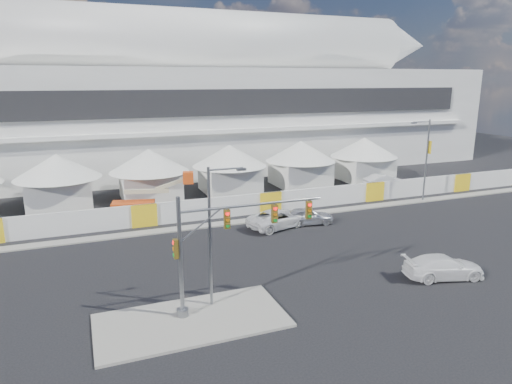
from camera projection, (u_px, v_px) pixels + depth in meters
name	position (u px, v px, depth m)	size (l,w,h in m)	color
ground	(273.00, 282.00, 29.15)	(160.00, 160.00, 0.00)	black
median_island	(192.00, 321.00, 24.30)	(10.00, 5.00, 0.15)	gray
far_curb	(401.00, 203.00, 47.50)	(80.00, 1.20, 0.12)	gray
stadium	(216.00, 101.00, 67.48)	(80.00, 24.80, 21.98)	silver
tent_row	(191.00, 167.00, 50.27)	(53.40, 8.40, 5.40)	silver
hoarding_fence	(270.00, 202.00, 44.14)	(70.00, 0.25, 2.00)	silver
scaffold_tower	(439.00, 120.00, 76.50)	(4.40, 4.40, 12.00)	#595B60
sedan_silver	(307.00, 216.00, 40.49)	(4.55, 1.83, 1.55)	silver
pickup_curb	(279.00, 218.00, 39.70)	(5.78, 2.67, 1.61)	white
pickup_near	(444.00, 267.00, 29.57)	(5.17, 2.10, 1.50)	white
lot_car_a	(384.00, 181.00, 54.23)	(4.92, 1.71, 1.62)	silver
traffic_mast	(215.00, 247.00, 24.44)	(8.48, 0.65, 6.65)	slate
streetlight_median	(213.00, 227.00, 24.95)	(2.19, 0.22, 7.93)	slate
streetlight_curb	(425.00, 155.00, 47.24)	(2.55, 0.57, 8.60)	slate
boom_lift	(141.00, 202.00, 43.81)	(8.02, 2.63, 3.96)	#DF4B15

